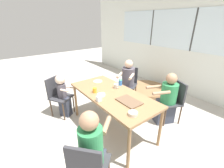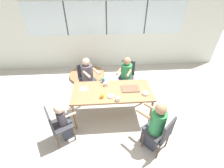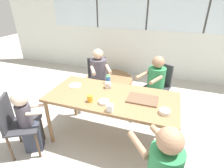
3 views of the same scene
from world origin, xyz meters
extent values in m
plane|color=#B2ADA3|center=(0.00, 0.00, 0.00)|extent=(16.00, 16.00, 0.00)
cube|color=silver|center=(0.00, 2.63, 1.40)|extent=(8.40, 0.06, 2.80)
cube|color=silver|center=(0.00, 2.59, 1.73)|extent=(5.20, 0.02, 1.03)
cube|color=#333333|center=(-1.30, 2.58, 1.73)|extent=(0.04, 0.01, 1.03)
cube|color=#333333|center=(0.00, 2.58, 1.73)|extent=(0.04, 0.01, 1.03)
cube|color=olive|center=(0.00, 0.00, 0.75)|extent=(1.76, 0.80, 0.04)
cylinder|color=olive|center=(-0.83, -0.35, 0.37)|extent=(0.05, 0.05, 0.73)
cylinder|color=olive|center=(0.83, -0.35, 0.37)|extent=(0.05, 0.05, 0.73)
cylinder|color=olive|center=(-0.83, 0.35, 0.37)|extent=(0.05, 0.05, 0.73)
cylinder|color=olive|center=(0.83, 0.35, 0.37)|extent=(0.05, 0.05, 0.73)
cube|color=#333338|center=(-0.64, 1.02, 0.43)|extent=(0.55, 0.55, 0.03)
cube|color=#333338|center=(-0.73, 1.17, 0.66)|extent=(0.34, 0.23, 0.42)
cylinder|color=#4C3828|center=(-0.40, 0.96, 0.21)|extent=(0.03, 0.03, 0.42)
cylinder|color=#4C3828|center=(-0.69, 0.78, 0.21)|extent=(0.03, 0.03, 0.42)
cylinder|color=#4C3828|center=(-0.59, 1.25, 0.21)|extent=(0.03, 0.03, 0.42)
cylinder|color=#4C3828|center=(-0.87, 1.07, 0.21)|extent=(0.03, 0.03, 0.42)
cube|color=#333338|center=(0.51, 1.09, 0.43)|extent=(0.53, 0.53, 0.03)
cube|color=#333338|center=(0.58, 1.25, 0.66)|extent=(0.36, 0.19, 0.42)
cylinder|color=#4C3828|center=(0.59, 0.86, 0.21)|extent=(0.03, 0.03, 0.42)
cylinder|color=#4C3828|center=(0.28, 1.01, 0.21)|extent=(0.03, 0.03, 0.42)
cylinder|color=#4C3828|center=(0.73, 1.17, 0.21)|extent=(0.03, 0.03, 0.42)
cylinder|color=#4C3828|center=(0.42, 1.31, 0.21)|extent=(0.03, 0.03, 0.42)
cube|color=#333338|center=(0.78, -0.91, 0.43)|extent=(0.56, 0.56, 0.03)
cube|color=#333338|center=(0.90, -1.04, 0.66)|extent=(0.31, 0.28, 0.42)
cylinder|color=#4C3828|center=(0.54, -0.89, 0.21)|extent=(0.03, 0.03, 0.42)
cylinder|color=#4C3828|center=(0.80, -0.67, 0.21)|extent=(0.03, 0.03, 0.42)
cube|color=#333338|center=(-1.05, -0.58, 0.43)|extent=(0.54, 0.54, 0.03)
cube|color=#333338|center=(-1.21, -0.67, 0.66)|extent=(0.22, 0.35, 0.42)
cylinder|color=#4C3828|center=(-0.98, -0.35, 0.21)|extent=(0.03, 0.03, 0.42)
cylinder|color=#4C3828|center=(-0.82, -0.65, 0.21)|extent=(0.03, 0.03, 0.42)
cylinder|color=#4C3828|center=(-1.28, -0.52, 0.21)|extent=(0.03, 0.03, 0.42)
cylinder|color=#4C3828|center=(-1.12, -0.81, 0.21)|extent=(0.03, 0.03, 0.42)
cube|color=#333847|center=(-0.58, 0.93, 0.22)|extent=(0.44, 0.47, 0.45)
cylinder|color=#4C4751|center=(-0.62, 0.98, 0.68)|extent=(0.31, 0.31, 0.46)
sphere|color=#DBB293|center=(-0.62, 0.98, 1.00)|extent=(0.20, 0.20, 0.20)
cylinder|color=#DBB293|center=(-0.36, 0.83, 0.80)|extent=(0.23, 0.32, 0.06)
cylinder|color=#DBB293|center=(-0.60, 0.68, 0.80)|extent=(0.23, 0.32, 0.06)
cube|color=#333847|center=(0.46, 1.00, 0.22)|extent=(0.41, 0.46, 0.45)
cylinder|color=#2D844C|center=(0.49, 1.05, 0.65)|extent=(0.31, 0.31, 0.40)
sphere|color=#A37A5B|center=(0.49, 1.05, 0.95)|extent=(0.21, 0.21, 0.21)
cylinder|color=#A37A5B|center=(0.50, 0.75, 0.75)|extent=(0.20, 0.34, 0.06)
cylinder|color=#A37A5B|center=(0.25, 0.87, 0.75)|extent=(0.20, 0.34, 0.06)
cylinder|color=#2D844C|center=(0.76, -0.88, 0.69)|extent=(0.27, 0.27, 0.48)
sphere|color=#A37A5B|center=(0.76, -0.88, 1.03)|extent=(0.21, 0.21, 0.21)
cylinder|color=#A37A5B|center=(0.51, -0.78, 0.81)|extent=(0.24, 0.27, 0.06)
cylinder|color=#A37A5B|center=(0.70, -0.62, 0.81)|extent=(0.24, 0.27, 0.06)
cube|color=#333847|center=(-0.98, -0.54, 0.22)|extent=(0.28, 0.25, 0.45)
cylinder|color=#4C4751|center=(-1.01, -0.56, 0.60)|extent=(0.19, 0.19, 0.31)
sphere|color=beige|center=(-1.01, -0.56, 0.86)|extent=(0.21, 0.21, 0.21)
cylinder|color=beige|center=(-0.92, -0.41, 0.67)|extent=(0.20, 0.13, 0.04)
cylinder|color=beige|center=(-0.84, -0.56, 0.67)|extent=(0.20, 0.13, 0.04)
cube|color=brown|center=(0.41, 0.03, 0.78)|extent=(0.39, 0.26, 0.02)
cylinder|color=beige|center=(-0.13, 0.20, 0.81)|extent=(0.09, 0.09, 0.08)
torus|color=beige|center=(-0.09, 0.20, 0.81)|extent=(0.01, 0.06, 0.06)
cylinder|color=blue|center=(-0.18, 0.35, 0.83)|extent=(0.07, 0.07, 0.12)
cone|color=#4CB266|center=(-0.18, 0.35, 0.90)|extent=(0.07, 0.07, 0.04)
cylinder|color=gold|center=(-0.22, -0.23, 0.82)|extent=(0.07, 0.07, 0.09)
cube|color=silver|center=(0.09, -0.34, 0.81)|extent=(0.07, 0.07, 0.09)
cylinder|color=silver|center=(0.70, -0.18, 0.79)|extent=(0.13, 0.13, 0.05)
cylinder|color=silver|center=(-0.04, -0.21, 0.79)|extent=(0.14, 0.14, 0.03)
cylinder|color=beige|center=(-0.62, 0.10, 0.78)|extent=(0.19, 0.19, 0.01)
cylinder|color=olive|center=(-0.74, 1.90, 0.01)|extent=(1.21, 1.21, 0.03)
cylinder|color=olive|center=(-0.74, 1.90, 0.04)|extent=(1.22, 1.22, 0.03)
cylinder|color=olive|center=(-0.74, 1.90, 0.07)|extent=(1.21, 1.21, 0.03)
camera|label=1|loc=(1.89, -1.46, 1.98)|focal=24.00mm
camera|label=2|loc=(-0.19, -2.61, 2.80)|focal=24.00mm
camera|label=3|loc=(0.67, -1.93, 1.99)|focal=28.00mm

